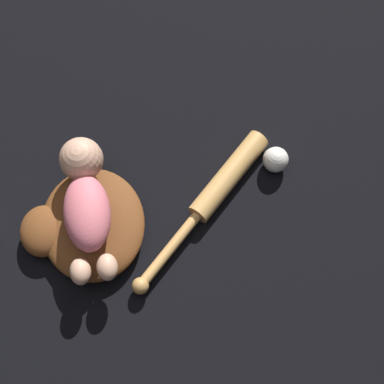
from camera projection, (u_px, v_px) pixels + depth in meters
ground_plane at (80, 218)px, 1.43m from camera, size 6.00×6.00×0.00m
baseball_glove at (85, 225)px, 1.38m from camera, size 0.32×0.33×0.07m
baby_figure at (86, 198)px, 1.32m from camera, size 0.37×0.12×0.11m
baseball_bat at (216, 192)px, 1.42m from camera, size 0.39×0.43×0.06m
baseball at (276, 160)px, 1.45m from camera, size 0.07×0.07×0.07m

